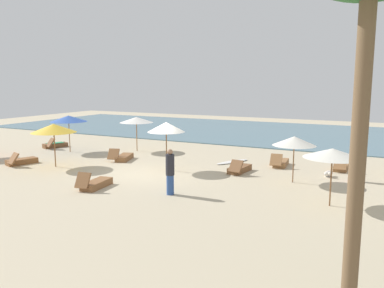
# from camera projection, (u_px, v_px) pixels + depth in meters

# --- Properties ---
(ground_plane) EXTENTS (60.00, 60.00, 0.00)m
(ground_plane) POSITION_uv_depth(u_px,v_px,m) (151.00, 173.00, 18.51)
(ground_plane) COLOR #BCAD8E
(ocean_water) EXTENTS (48.00, 16.00, 0.06)m
(ocean_water) POSITION_uv_depth(u_px,v_px,m) (261.00, 132.00, 33.45)
(ocean_water) COLOR slate
(ocean_water) RESTS_ON ground_plane
(umbrella_0) EXTENTS (2.05, 2.05, 2.10)m
(umbrella_0) POSITION_uv_depth(u_px,v_px,m) (136.00, 120.00, 24.09)
(umbrella_0) COLOR olive
(umbrella_0) RESTS_ON ground_plane
(umbrella_3) EXTENTS (2.21, 2.21, 2.22)m
(umbrella_3) POSITION_uv_depth(u_px,v_px,m) (69.00, 119.00, 23.75)
(umbrella_3) COLOR olive
(umbrella_3) RESTS_ON ground_plane
(umbrella_4) EXTENTS (1.96, 1.96, 2.01)m
(umbrella_4) POSITION_uv_depth(u_px,v_px,m) (332.00, 153.00, 13.32)
(umbrella_4) COLOR brown
(umbrella_4) RESTS_ON ground_plane
(umbrella_5) EXTENTS (1.82, 1.82, 1.98)m
(umbrella_5) POSITION_uv_depth(u_px,v_px,m) (294.00, 141.00, 16.48)
(umbrella_5) COLOR brown
(umbrella_5) RESTS_ON ground_plane
(umbrella_6) EXTENTS (2.22, 2.22, 2.18)m
(umbrella_6) POSITION_uv_depth(u_px,v_px,m) (54.00, 128.00, 19.53)
(umbrella_6) COLOR brown
(umbrella_6) RESTS_ON ground_plane
(umbrella_7) EXTENTS (1.78, 1.78, 2.34)m
(umbrella_7) POSITION_uv_depth(u_px,v_px,m) (166.00, 127.00, 18.72)
(umbrella_7) COLOR brown
(umbrella_7) RESTS_ON ground_plane
(lounger_0) EXTENTS (1.10, 1.79, 0.69)m
(lounger_0) POSITION_uv_depth(u_px,v_px,m) (123.00, 157.00, 21.47)
(lounger_0) COLOR brown
(lounger_0) RESTS_ON ground_plane
(lounger_1) EXTENTS (0.75, 1.73, 0.70)m
(lounger_1) POSITION_uv_depth(u_px,v_px,m) (280.00, 163.00, 19.98)
(lounger_1) COLOR olive
(lounger_1) RESTS_ON ground_plane
(lounger_2) EXTENTS (0.78, 1.69, 0.74)m
(lounger_2) POSITION_uv_depth(u_px,v_px,m) (95.00, 184.00, 15.88)
(lounger_2) COLOR brown
(lounger_2) RESTS_ON ground_plane
(lounger_3) EXTENTS (0.62, 1.67, 0.72)m
(lounger_3) POSITION_uv_depth(u_px,v_px,m) (341.00, 166.00, 19.12)
(lounger_3) COLOR olive
(lounger_3) RESTS_ON ground_plane
(lounger_4) EXTENTS (0.74, 1.74, 0.69)m
(lounger_4) POSITION_uv_depth(u_px,v_px,m) (239.00, 169.00, 18.60)
(lounger_4) COLOR brown
(lounger_4) RESTS_ON ground_plane
(lounger_5) EXTENTS (1.19, 1.77, 0.71)m
(lounger_5) POSITION_uv_depth(u_px,v_px,m) (55.00, 145.00, 25.56)
(lounger_5) COLOR brown
(lounger_5) RESTS_ON ground_plane
(lounger_6) EXTENTS (1.06, 1.77, 0.71)m
(lounger_6) POSITION_uv_depth(u_px,v_px,m) (21.00, 161.00, 20.41)
(lounger_6) COLOR brown
(lounger_6) RESTS_ON ground_plane
(person_0) EXTENTS (0.44, 0.44, 1.75)m
(person_0) POSITION_uv_depth(u_px,v_px,m) (355.00, 161.00, 16.81)
(person_0) COLOR #D17299
(person_0) RESTS_ON ground_plane
(person_1) EXTENTS (0.38, 0.38, 1.75)m
(person_1) POSITION_uv_depth(u_px,v_px,m) (170.00, 172.00, 14.84)
(person_1) COLOR #2D4C8C
(person_1) RESTS_ON ground_plane
(dog) EXTENTS (0.46, 0.62, 0.29)m
(dog) POSITION_uv_depth(u_px,v_px,m) (329.00, 174.00, 17.70)
(dog) COLOR silver
(dog) RESTS_ON ground_plane
(surfboard) EXTENTS (1.39, 2.15, 0.07)m
(surfboard) POSITION_uv_depth(u_px,v_px,m) (232.00, 162.00, 20.89)
(surfboard) COLOR silver
(surfboard) RESTS_ON ground_plane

